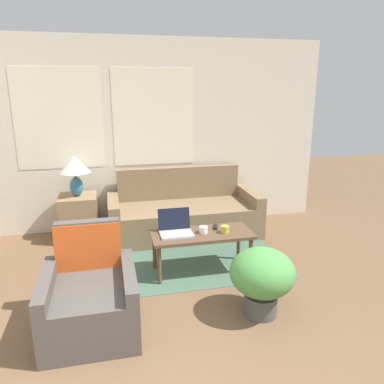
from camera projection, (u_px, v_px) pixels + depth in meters
The scene contains 12 objects.
wall_back at pixel (114, 136), 5.09m from camera, with size 5.96×0.06×2.60m.
rug at pixel (191, 250), 4.63m from camera, with size 1.95×1.89×0.01m.
couch at pixel (183, 214), 5.14m from camera, with size 2.01×0.86×0.87m.
armchair at pixel (91, 300), 3.09m from camera, with size 0.74×0.80×0.84m.
side_table at pixel (79, 217), 4.93m from camera, with size 0.48×0.48×0.59m.
table_lamp at pixel (75, 168), 4.75m from camera, with size 0.38×0.38×0.53m.
coffee_table at pixel (202, 238), 4.01m from camera, with size 1.08×0.47×0.44m.
laptop at pixel (176, 228), 3.97m from camera, with size 0.34×0.30×0.25m.
cup_navy at pixel (203, 230), 3.99m from camera, with size 0.09×0.09×0.07m.
cup_yellow at pixel (225, 229), 3.99m from camera, with size 0.09×0.09×0.08m.
tv_remote at pixel (215, 227), 4.14m from camera, with size 0.09×0.16×0.02m.
potted_plant at pixel (262, 276), 3.23m from camera, with size 0.56×0.56×0.62m.
Camera 1 is at (-0.11, -1.65, 1.94)m, focal length 35.00 mm.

